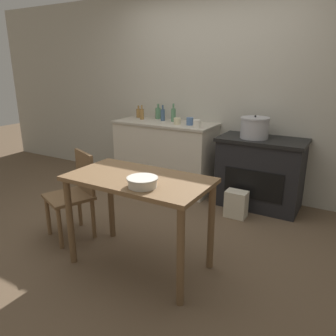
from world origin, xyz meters
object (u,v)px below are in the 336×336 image
object	(u,v)px
bottle_center	(163,115)
cup_right	(190,121)
chair	(75,192)
bottle_mid_left	(142,114)
stove	(260,173)
bottle_center_left	(158,113)
flour_sack	(236,204)
mixing_bowl_large	(142,181)
stock_pot	(254,128)
cup_mid_right	(197,124)
bottle_left	(173,115)
cup_center_right	(177,121)
bottle_far_left	(139,113)
work_table	(139,192)

from	to	relation	value
bottle_center	cup_right	bearing A→B (deg)	-14.37
chair	cup_right	distance (m)	1.71
bottle_mid_left	cup_right	distance (m)	0.78
stove	bottle_center_left	distance (m)	1.64
flour_sack	mixing_bowl_large	xyz separation A→B (m)	(-0.24, -1.47, 0.68)
flour_sack	stock_pot	world-z (taller)	stock_pot
bottle_center_left	cup_right	size ratio (longest dim) A/B	2.19
cup_mid_right	bottle_center	bearing A→B (deg)	158.72
bottle_left	chair	bearing A→B (deg)	-94.67
cup_center_right	chair	bearing A→B (deg)	-100.65
bottle_left	bottle_center_left	distance (m)	0.32
cup_mid_right	cup_right	bearing A→B (deg)	141.64
bottle_center_left	chair	bearing A→B (deg)	-84.81
flour_sack	bottle_mid_left	distance (m)	1.83
bottle_far_left	bottle_center	world-z (taller)	bottle_center
stove	work_table	xyz separation A→B (m)	(-0.51, -1.74, 0.25)
work_table	flour_sack	world-z (taller)	work_table
bottle_center	cup_center_right	world-z (taller)	bottle_center
stock_pot	cup_right	distance (m)	0.82
work_table	bottle_center	distance (m)	2.03
stock_pot	bottle_center_left	distance (m)	1.45
bottle_left	bottle_center	world-z (taller)	bottle_left
bottle_mid_left	cup_right	size ratio (longest dim) A/B	2.08
bottle_left	bottle_center	size ratio (longest dim) A/B	1.13
bottle_far_left	cup_mid_right	bearing A→B (deg)	-16.50
bottle_left	cup_mid_right	xyz separation A→B (m)	(0.47, -0.25, -0.04)
chair	cup_center_right	bearing A→B (deg)	101.54
cup_mid_right	bottle_left	bearing A→B (deg)	151.51
flour_sack	cup_right	world-z (taller)	cup_right
stock_pot	cup_right	xyz separation A→B (m)	(-0.82, -0.01, 0.01)
bottle_far_left	bottle_left	size ratio (longest dim) A/B	0.71
bottle_center_left	bottle_center	world-z (taller)	bottle_center
mixing_bowl_large	bottle_center	size ratio (longest dim) A/B	1.09
bottle_center	cup_mid_right	size ratio (longest dim) A/B	2.23
work_table	cup_center_right	xyz separation A→B (m)	(-0.56, 1.65, 0.29)
chair	cup_mid_right	world-z (taller)	cup_mid_right
stove	bottle_far_left	bearing A→B (deg)	175.61
work_table	bottle_center	bearing A→B (deg)	115.67
stock_pot	cup_center_right	size ratio (longest dim) A/B	3.58
bottle_mid_left	bottle_center_left	world-z (taller)	bottle_center_left
flour_sack	bottle_mid_left	bearing A→B (deg)	164.03
work_table	bottle_far_left	xyz separation A→B (m)	(-1.32, 1.88, 0.32)
flour_sack	cup_mid_right	xyz separation A→B (m)	(-0.63, 0.26, 0.81)
stock_pot	cup_right	bearing A→B (deg)	-179.02
stove	cup_right	size ratio (longest dim) A/B	10.45
bottle_center	cup_mid_right	xyz separation A→B (m)	(0.63, -0.24, -0.03)
bottle_left	cup_center_right	distance (m)	0.23
work_table	bottle_left	size ratio (longest dim) A/B	4.83
cup_mid_right	cup_right	distance (m)	0.20
bottle_mid_left	bottle_center	distance (m)	0.31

